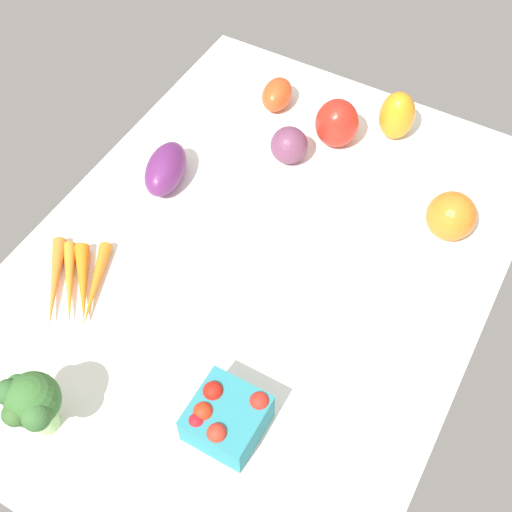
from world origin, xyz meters
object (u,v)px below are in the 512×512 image
at_px(bell_pepper_red, 337,123).
at_px(berry_basket, 226,417).
at_px(red_onion_near_basket, 289,145).
at_px(bell_pepper_orange, 397,116).
at_px(broccoli_head, 31,403).
at_px(heirloom_tomato_orange, 451,216).
at_px(roma_tomato, 277,95).
at_px(eggplant, 166,169).
at_px(carrot_bunch, 75,283).

bearing_deg(bell_pepper_red, berry_basket, -169.16).
xyz_separation_m(berry_basket, red_onion_near_basket, (0.52, 0.17, 0.00)).
distance_m(bell_pepper_orange, broccoli_head, 0.84).
height_order(heirloom_tomato_orange, roma_tomato, heirloom_tomato_orange).
height_order(bell_pepper_orange, berry_basket, bell_pepper_orange).
height_order(broccoli_head, bell_pepper_red, broccoli_head).
height_order(red_onion_near_basket, roma_tomato, red_onion_near_basket).
xyz_separation_m(broccoli_head, red_onion_near_basket, (0.65, -0.06, -0.04)).
bearing_deg(eggplant, heirloom_tomato_orange, -88.73).
bearing_deg(berry_basket, carrot_bunch, 75.95).
distance_m(berry_basket, bell_pepper_red, 0.62).
bearing_deg(bell_pepper_orange, heirloom_tomato_orange, -135.77).
bearing_deg(broccoli_head, bell_pepper_orange, -14.37).
bearing_deg(roma_tomato, berry_basket, -166.34).
bearing_deg(eggplant, carrot_bunch, 165.55).
bearing_deg(berry_basket, bell_pepper_red, 10.84).
height_order(red_onion_near_basket, bell_pepper_red, bell_pepper_red).
bearing_deg(broccoli_head, eggplant, 12.98).
height_order(bell_pepper_red, roma_tomato, bell_pepper_red).
height_order(carrot_bunch, red_onion_near_basket, red_onion_near_basket).
distance_m(bell_pepper_orange, heirloom_tomato_orange, 0.25).
distance_m(carrot_bunch, heirloom_tomato_orange, 0.65).
relative_size(broccoli_head, roma_tomato, 1.44).
bearing_deg(bell_pepper_red, bell_pepper_orange, -51.54).
height_order(broccoli_head, heirloom_tomato_orange, broccoli_head).
distance_m(bell_pepper_orange, bell_pepper_red, 0.12).
bearing_deg(red_onion_near_basket, roma_tomato, 36.84).
height_order(carrot_bunch, bell_pepper_red, bell_pepper_red).
bearing_deg(bell_pepper_red, roma_tomato, 76.06).
xyz_separation_m(bell_pepper_orange, heirloom_tomato_orange, (-0.18, -0.18, -0.01)).
xyz_separation_m(carrot_bunch, roma_tomato, (0.56, -0.08, 0.02)).
distance_m(bell_pepper_orange, red_onion_near_basket, 0.22).
relative_size(carrot_bunch, berry_basket, 1.86).
relative_size(bell_pepper_orange, eggplant, 0.82).
relative_size(carrot_bunch, broccoli_head, 1.55).
xyz_separation_m(berry_basket, heirloom_tomato_orange, (0.50, -0.15, 0.01)).
bearing_deg(heirloom_tomato_orange, carrot_bunch, 130.02).
relative_size(bell_pepper_orange, heirloom_tomato_orange, 1.19).
bearing_deg(bell_pepper_red, heirloom_tomato_orange, -111.82).
bearing_deg(berry_basket, heirloom_tomato_orange, -16.89).
bearing_deg(roma_tomato, bell_pepper_orange, -90.17).
height_order(berry_basket, red_onion_near_basket, berry_basket).
bearing_deg(roma_tomato, eggplant, 156.08).
xyz_separation_m(carrot_bunch, heirloom_tomato_orange, (0.42, -0.50, 0.03)).
bearing_deg(broccoli_head, bell_pepper_red, -8.87).
height_order(bell_pepper_orange, broccoli_head, broccoli_head).
distance_m(carrot_bunch, red_onion_near_basket, 0.47).
bearing_deg(red_onion_near_basket, bell_pepper_orange, -43.36).
bearing_deg(red_onion_near_basket, eggplant, 134.07).
distance_m(carrot_bunch, roma_tomato, 0.57).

